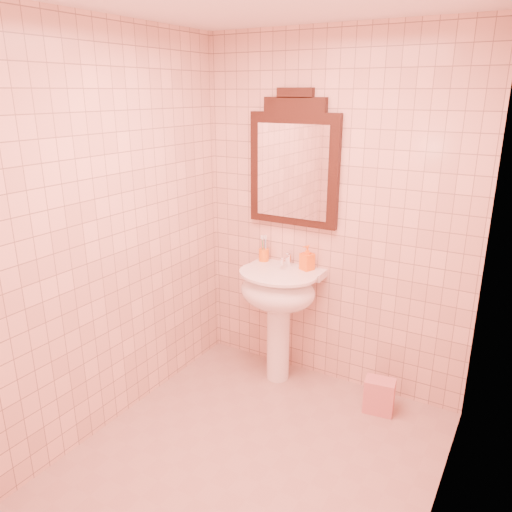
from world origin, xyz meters
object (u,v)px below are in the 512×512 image
Objects in this scene: mirror at (294,164)px; toothbrush_cup at (264,255)px; towel at (379,396)px; pedestal_sink at (278,298)px; soap_dispenser at (307,258)px.

toothbrush_cup is (-0.21, -0.04, -0.69)m from mirror.
mirror is at bearing 164.35° from towel.
towel is at bearing -1.58° from pedestal_sink.
pedestal_sink is at bearing -90.00° from mirror.
towel is at bearing -10.38° from toothbrush_cup.
soap_dispenser is at bearing 44.29° from pedestal_sink.
soap_dispenser is (0.15, 0.15, 0.29)m from pedestal_sink.
mirror is at bearing 10.06° from toothbrush_cup.
mirror is 3.89× the size of towel.
pedestal_sink is 0.36m from soap_dispenser.
mirror is 0.67m from soap_dispenser.
towel is (0.80, -0.02, -0.54)m from pedestal_sink.
soap_dispenser is (0.15, -0.05, -0.65)m from mirror.
soap_dispenser is 0.76× the size of towel.
toothbrush_cup is at bearing -169.94° from mirror.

